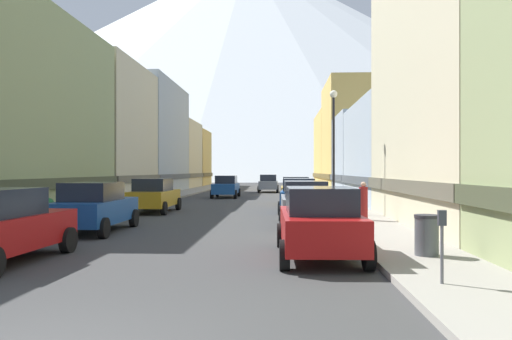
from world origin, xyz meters
The scene contains 24 objects.
sidewalk_left centered at (-6.25, 35.00, 0.07)m, with size 2.50×100.00×0.15m, color gray.
sidewalk_right centered at (6.25, 35.00, 0.07)m, with size 2.50×100.00×0.15m, color gray.
storefront_left_2 centered at (-10.67, 30.18, 4.85)m, with size 6.64×10.45×10.04m.
storefront_left_3 centered at (-11.86, 42.48, 5.24)m, with size 9.02×13.71×10.83m.
storefront_left_4 centered at (-11.73, 54.14, 3.95)m, with size 8.76×9.43×8.20m.
storefront_left_5 centered at (-12.46, 63.44, 3.78)m, with size 10.23×8.08×7.84m.
storefront_right_2 centered at (12.15, 25.69, 3.10)m, with size 9.60×11.18×6.44m.
storefront_right_3 centered at (10.73, 35.51, 3.28)m, with size 6.76×8.12×6.81m.
storefront_right_4 centered at (11.25, 45.46, 5.44)m, with size 7.80×10.85×11.24m.
storefront_right_5 centered at (12.23, 57.37, 4.55)m, with size 9.76×12.65×9.41m.
car_left_1 centered at (-3.80, 11.75, 0.90)m, with size 2.08×4.41×1.78m.
car_left_2 centered at (-3.80, 19.99, 0.90)m, with size 2.09×4.41×1.78m.
car_right_0 centered at (3.80, 7.00, 0.90)m, with size 2.15×4.44×1.78m.
car_right_1 centered at (3.80, 14.32, 0.90)m, with size 2.11×4.42×1.78m.
car_right_2 centered at (3.80, 20.34, 0.90)m, with size 2.21×4.47×1.78m.
car_right_3 centered at (3.80, 26.48, 0.90)m, with size 2.07×4.40×1.78m.
car_driving_0 centered at (1.60, 44.14, 0.90)m, with size 2.06×4.40×1.78m.
car_driving_1 centered at (-1.60, 34.26, 0.90)m, with size 2.06×4.40×1.78m.
parking_meter_near centered at (5.75, 3.66, 1.01)m, with size 0.14×0.10×1.33m.
trash_bin_right centered at (6.35, 6.63, 0.64)m, with size 0.59×0.59×0.98m.
potted_plant_0 centered at (-7.00, 14.83, 0.66)m, with size 0.53×0.53×0.89m.
pedestrian_0 centered at (6.25, 15.04, 0.88)m, with size 0.36×0.36×1.58m.
streetlamp_right centered at (5.35, 18.02, 3.99)m, with size 0.36×0.36×5.86m.
mountain_backdrop centered at (-14.62, 260.00, 59.79)m, with size 356.25×356.25×119.57m, color silver.
Camera 1 is at (2.83, -5.34, 2.20)m, focal length 34.33 mm.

